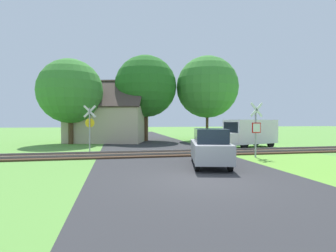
% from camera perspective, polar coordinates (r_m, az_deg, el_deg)
% --- Properties ---
extents(ground_plane, '(160.00, 160.00, 0.00)m').
position_cam_1_polar(ground_plane, '(9.78, 6.81, -11.60)').
color(ground_plane, '#5B933D').
extents(road_asphalt, '(8.08, 80.00, 0.01)m').
position_cam_1_polar(road_asphalt, '(11.66, 3.69, -9.50)').
color(road_asphalt, '#2D2D30').
rests_on(road_asphalt, ground).
extents(rail_track, '(60.00, 2.60, 0.22)m').
position_cam_1_polar(rail_track, '(16.71, -1.01, -6.06)').
color(rail_track, '#422D1E').
rests_on(rail_track, ground).
extents(stop_sign_near, '(0.87, 0.19, 3.24)m').
position_cam_1_polar(stop_sign_near, '(16.14, 18.60, -0.25)').
color(stop_sign_near, '#9E9EA5').
rests_on(stop_sign_near, ground).
extents(crossing_sign_far, '(0.87, 0.19, 3.24)m').
position_cam_1_polar(crossing_sign_far, '(18.84, -16.68, 0.35)').
color(crossing_sign_far, '#9E9EA5').
rests_on(crossing_sign_far, ground).
extents(house, '(9.18, 8.58, 6.42)m').
position_cam_1_polar(house, '(28.00, -12.68, 0.79)').
color(house, '#C6B293').
rests_on(house, ground).
extents(tree_left, '(5.91, 5.91, 7.84)m').
position_cam_1_polar(tree_left, '(25.97, -20.48, 7.10)').
color(tree_left, '#513823').
rests_on(tree_left, ground).
extents(tree_center, '(6.50, 6.50, 9.05)m').
position_cam_1_polar(tree_center, '(28.12, -4.88, 8.57)').
color(tree_center, '#513823').
rests_on(tree_center, ground).
extents(tree_right, '(6.73, 6.73, 9.21)m').
position_cam_1_polar(tree_right, '(29.26, 8.54, 8.37)').
color(tree_right, '#513823').
rests_on(tree_right, ground).
extents(mail_truck, '(5.23, 3.18, 2.24)m').
position_cam_1_polar(mail_truck, '(22.05, 17.22, -1.28)').
color(mail_truck, white).
rests_on(mail_truck, ground).
extents(parked_car, '(2.54, 4.27, 1.78)m').
position_cam_1_polar(parked_car, '(12.66, 9.12, -4.59)').
color(parked_car, '#99999E').
rests_on(parked_car, ground).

